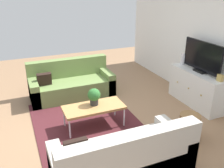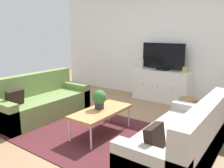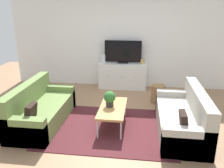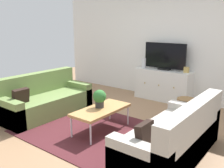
{
  "view_description": "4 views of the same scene",
  "coord_description": "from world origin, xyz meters",
  "px_view_note": "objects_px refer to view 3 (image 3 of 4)",
  "views": [
    {
      "loc": [
        3.76,
        -1.26,
        2.46
      ],
      "look_at": [
        0.0,
        0.33,
        0.76
      ],
      "focal_mm": 39.32,
      "sensor_mm": 36.0,
      "label": 1
    },
    {
      "loc": [
        2.25,
        -2.8,
        1.64
      ],
      "look_at": [
        0.0,
        0.33,
        0.76
      ],
      "focal_mm": 37.1,
      "sensor_mm": 36.0,
      "label": 2
    },
    {
      "loc": [
        0.59,
        -4.27,
        2.31
      ],
      "look_at": [
        0.0,
        0.33,
        0.76
      ],
      "focal_mm": 38.1,
      "sensor_mm": 36.0,
      "label": 3
    },
    {
      "loc": [
        2.68,
        -3.14,
        1.83
      ],
      "look_at": [
        0.0,
        0.33,
        0.76
      ],
      "focal_mm": 40.3,
      "sensor_mm": 36.0,
      "label": 4
    }
  ],
  "objects_px": {
    "potted_plant": "(109,98)",
    "tv_console": "(123,76)",
    "wicker_basket": "(158,94)",
    "flat_screen_tv": "(123,52)",
    "couch_left_side": "(39,110)",
    "coffee_table": "(113,109)",
    "couch_right_side": "(185,119)",
    "glass_vase": "(104,58)",
    "mantel_clock": "(143,61)"
  },
  "relations": [
    {
      "from": "couch_right_side",
      "to": "wicker_basket",
      "type": "relative_size",
      "value": 4.24
    },
    {
      "from": "couch_right_side",
      "to": "tv_console",
      "type": "xyz_separation_m",
      "value": [
        -1.38,
        2.38,
        0.1
      ]
    },
    {
      "from": "tv_console",
      "to": "wicker_basket",
      "type": "relative_size",
      "value": 3.06
    },
    {
      "from": "couch_left_side",
      "to": "potted_plant",
      "type": "distance_m",
      "value": 1.47
    },
    {
      "from": "mantel_clock",
      "to": "tv_console",
      "type": "bearing_deg",
      "value": -180.0
    },
    {
      "from": "coffee_table",
      "to": "tv_console",
      "type": "height_order",
      "value": "tv_console"
    },
    {
      "from": "mantel_clock",
      "to": "wicker_basket",
      "type": "height_order",
      "value": "mantel_clock"
    },
    {
      "from": "couch_left_side",
      "to": "couch_right_side",
      "type": "bearing_deg",
      "value": 0.0
    },
    {
      "from": "couch_right_side",
      "to": "glass_vase",
      "type": "xyz_separation_m",
      "value": [
        -1.93,
        2.38,
        0.58
      ]
    },
    {
      "from": "couch_right_side",
      "to": "tv_console",
      "type": "bearing_deg",
      "value": 120.14
    },
    {
      "from": "coffee_table",
      "to": "flat_screen_tv",
      "type": "xyz_separation_m",
      "value": [
        -0.0,
        2.34,
        0.68
      ]
    },
    {
      "from": "couch_right_side",
      "to": "potted_plant",
      "type": "relative_size",
      "value": 5.98
    },
    {
      "from": "couch_right_side",
      "to": "potted_plant",
      "type": "xyz_separation_m",
      "value": [
        -1.44,
        0.08,
        0.31
      ]
    },
    {
      "from": "couch_left_side",
      "to": "flat_screen_tv",
      "type": "height_order",
      "value": "flat_screen_tv"
    },
    {
      "from": "couch_right_side",
      "to": "tv_console",
      "type": "relative_size",
      "value": 1.38
    },
    {
      "from": "couch_right_side",
      "to": "flat_screen_tv",
      "type": "distance_m",
      "value": 2.87
    },
    {
      "from": "glass_vase",
      "to": "wicker_basket",
      "type": "distance_m",
      "value": 1.91
    },
    {
      "from": "potted_plant",
      "to": "tv_console",
      "type": "bearing_deg",
      "value": 88.44
    },
    {
      "from": "potted_plant",
      "to": "flat_screen_tv",
      "type": "bearing_deg",
      "value": 88.45
    },
    {
      "from": "coffee_table",
      "to": "mantel_clock",
      "type": "relative_size",
      "value": 8.35
    },
    {
      "from": "flat_screen_tv",
      "to": "glass_vase",
      "type": "distance_m",
      "value": 0.59
    },
    {
      "from": "potted_plant",
      "to": "wicker_basket",
      "type": "relative_size",
      "value": 0.71
    },
    {
      "from": "couch_right_side",
      "to": "coffee_table",
      "type": "distance_m",
      "value": 1.38
    },
    {
      "from": "couch_left_side",
      "to": "couch_right_side",
      "type": "distance_m",
      "value": 2.87
    },
    {
      "from": "tv_console",
      "to": "wicker_basket",
      "type": "distance_m",
      "value": 1.37
    },
    {
      "from": "couch_right_side",
      "to": "coffee_table",
      "type": "xyz_separation_m",
      "value": [
        -1.38,
        0.05,
        0.11
      ]
    },
    {
      "from": "potted_plant",
      "to": "wicker_basket",
      "type": "distance_m",
      "value": 1.71
    },
    {
      "from": "couch_right_side",
      "to": "wicker_basket",
      "type": "distance_m",
      "value": 1.47
    },
    {
      "from": "wicker_basket",
      "to": "couch_right_side",
      "type": "bearing_deg",
      "value": -73.48
    },
    {
      "from": "coffee_table",
      "to": "couch_left_side",
      "type": "bearing_deg",
      "value": -177.99
    },
    {
      "from": "coffee_table",
      "to": "wicker_basket",
      "type": "xyz_separation_m",
      "value": [
        0.96,
        1.35,
        -0.16
      ]
    },
    {
      "from": "potted_plant",
      "to": "tv_console",
      "type": "distance_m",
      "value": 2.3
    },
    {
      "from": "potted_plant",
      "to": "flat_screen_tv",
      "type": "relative_size",
      "value": 0.3
    },
    {
      "from": "couch_left_side",
      "to": "potted_plant",
      "type": "bearing_deg",
      "value": 3.33
    },
    {
      "from": "wicker_basket",
      "to": "flat_screen_tv",
      "type": "bearing_deg",
      "value": 134.19
    },
    {
      "from": "couch_left_side",
      "to": "mantel_clock",
      "type": "relative_size",
      "value": 14.32
    },
    {
      "from": "couch_right_side",
      "to": "glass_vase",
      "type": "relative_size",
      "value": 7.81
    },
    {
      "from": "couch_left_side",
      "to": "coffee_table",
      "type": "height_order",
      "value": "couch_left_side"
    },
    {
      "from": "coffee_table",
      "to": "potted_plant",
      "type": "xyz_separation_m",
      "value": [
        -0.07,
        0.03,
        0.2
      ]
    },
    {
      "from": "flat_screen_tv",
      "to": "wicker_basket",
      "type": "height_order",
      "value": "flat_screen_tv"
    },
    {
      "from": "potted_plant",
      "to": "flat_screen_tv",
      "type": "xyz_separation_m",
      "value": [
        0.06,
        2.31,
        0.47
      ]
    },
    {
      "from": "tv_console",
      "to": "potted_plant",
      "type": "bearing_deg",
      "value": -91.56
    },
    {
      "from": "couch_left_side",
      "to": "flat_screen_tv",
      "type": "relative_size",
      "value": 1.81
    },
    {
      "from": "couch_right_side",
      "to": "coffee_table",
      "type": "relative_size",
      "value": 1.72
    },
    {
      "from": "coffee_table",
      "to": "mantel_clock",
      "type": "bearing_deg",
      "value": 76.71
    },
    {
      "from": "couch_right_side",
      "to": "glass_vase",
      "type": "bearing_deg",
      "value": 129.11
    },
    {
      "from": "coffee_table",
      "to": "couch_right_side",
      "type": "bearing_deg",
      "value": -2.18
    },
    {
      "from": "potted_plant",
      "to": "flat_screen_tv",
      "type": "height_order",
      "value": "flat_screen_tv"
    },
    {
      "from": "couch_right_side",
      "to": "wicker_basket",
      "type": "height_order",
      "value": "couch_right_side"
    },
    {
      "from": "couch_left_side",
      "to": "wicker_basket",
      "type": "relative_size",
      "value": 4.24
    }
  ]
}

